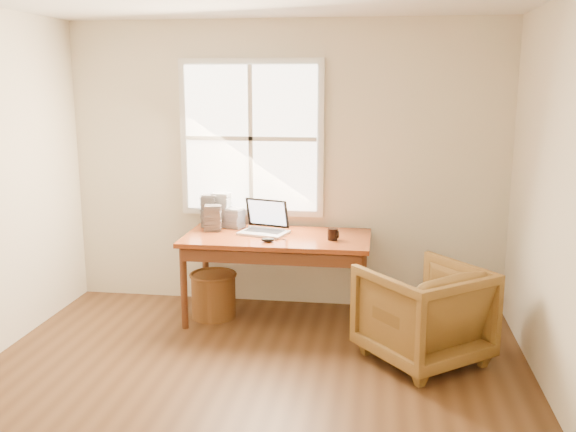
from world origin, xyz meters
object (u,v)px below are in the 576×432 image
object	(u,v)px
coffee_mug	(332,234)
laptop	(264,218)
armchair	(423,313)
cd_stack_a	(221,209)
wicker_stool	(214,296)
desk	(277,238)

from	to	relation	value
coffee_mug	laptop	bearing A→B (deg)	-179.24
laptop	coffee_mug	world-z (taller)	laptop
armchair	laptop	size ratio (longest dim) A/B	1.98
laptop	cd_stack_a	bearing A→B (deg)	165.15
armchair	laptop	distance (m)	1.62
armchair	cd_stack_a	bearing A→B (deg)	-68.42
wicker_stool	cd_stack_a	world-z (taller)	cd_stack_a
wicker_stool	laptop	distance (m)	0.83
desk	coffee_mug	bearing A→B (deg)	-8.68
desk	wicker_stool	size ratio (longest dim) A/B	4.12
desk	laptop	world-z (taller)	laptop
wicker_stool	laptop	xyz separation A→B (m)	(0.44, 0.10, 0.70)
desk	laptop	bearing A→B (deg)	157.86
desk	armchair	world-z (taller)	desk
laptop	coffee_mug	bearing A→B (deg)	3.98
coffee_mug	cd_stack_a	bearing A→B (deg)	172.26
armchair	laptop	world-z (taller)	laptop
laptop	armchair	bearing A→B (deg)	-13.69
wicker_stool	armchair	bearing A→B (deg)	-20.19
desk	cd_stack_a	size ratio (longest dim) A/B	5.11
wicker_stool	laptop	world-z (taller)	laptop
desk	armchair	size ratio (longest dim) A/B	1.98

